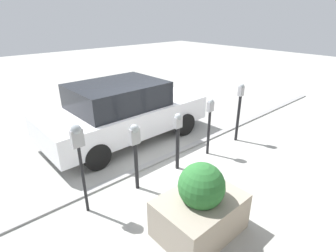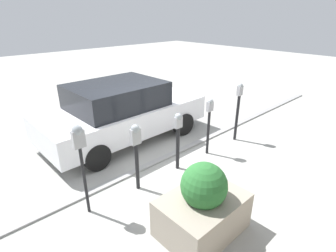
{
  "view_description": "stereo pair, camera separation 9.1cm",
  "coord_description": "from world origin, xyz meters",
  "px_view_note": "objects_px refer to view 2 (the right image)",
  "views": [
    {
      "loc": [
        -3.37,
        -3.92,
        3.11
      ],
      "look_at": [
        0.0,
        -0.12,
        0.91
      ],
      "focal_mm": 28.0,
      "sensor_mm": 36.0,
      "label": 1
    },
    {
      "loc": [
        -3.44,
        -3.86,
        3.11
      ],
      "look_at": [
        0.0,
        -0.12,
        0.91
      ],
      "focal_mm": 28.0,
      "sensor_mm": 36.0,
      "label": 2
    }
  ],
  "objects_px": {
    "parking_meter_nearest": "(80,148)",
    "parking_meter_middle": "(178,133)",
    "parking_meter_fourth": "(209,117)",
    "parked_car_front": "(122,111)",
    "planter_box": "(203,206)",
    "parking_meter_second": "(136,145)",
    "parking_meter_farthest": "(238,105)"
  },
  "relations": [
    {
      "from": "parking_meter_farthest",
      "to": "parking_meter_second",
      "type": "bearing_deg",
      "value": 179.25
    },
    {
      "from": "parking_meter_second",
      "to": "parking_meter_farthest",
      "type": "height_order",
      "value": "parking_meter_farthest"
    },
    {
      "from": "parking_meter_fourth",
      "to": "planter_box",
      "type": "height_order",
      "value": "parking_meter_fourth"
    },
    {
      "from": "parking_meter_farthest",
      "to": "parking_meter_middle",
      "type": "bearing_deg",
      "value": 179.05
    },
    {
      "from": "parking_meter_second",
      "to": "planter_box",
      "type": "distance_m",
      "value": 1.59
    },
    {
      "from": "parking_meter_middle",
      "to": "parked_car_front",
      "type": "xyz_separation_m",
      "value": [
        -0.03,
        2.03,
        -0.05
      ]
    },
    {
      "from": "parking_meter_second",
      "to": "parking_meter_farthest",
      "type": "distance_m",
      "value": 3.16
    },
    {
      "from": "parking_meter_nearest",
      "to": "parking_meter_fourth",
      "type": "relative_size",
      "value": 1.17
    },
    {
      "from": "parking_meter_second",
      "to": "parking_meter_fourth",
      "type": "distance_m",
      "value": 2.04
    },
    {
      "from": "parking_meter_second",
      "to": "parking_meter_nearest",
      "type": "bearing_deg",
      "value": 177.54
    },
    {
      "from": "parking_meter_nearest",
      "to": "parking_meter_middle",
      "type": "relative_size",
      "value": 1.26
    },
    {
      "from": "parking_meter_middle",
      "to": "planter_box",
      "type": "xyz_separation_m",
      "value": [
        -0.98,
        -1.52,
        -0.37
      ]
    },
    {
      "from": "parking_meter_nearest",
      "to": "parked_car_front",
      "type": "height_order",
      "value": "parking_meter_nearest"
    },
    {
      "from": "parking_meter_farthest",
      "to": "parked_car_front",
      "type": "bearing_deg",
      "value": 135.86
    },
    {
      "from": "parked_car_front",
      "to": "parking_meter_nearest",
      "type": "bearing_deg",
      "value": -136.68
    },
    {
      "from": "parking_meter_nearest",
      "to": "parking_meter_second",
      "type": "xyz_separation_m",
      "value": [
        1.0,
        -0.04,
        -0.3
      ]
    },
    {
      "from": "parking_meter_nearest",
      "to": "parking_meter_farthest",
      "type": "relative_size",
      "value": 1.04
    },
    {
      "from": "parking_meter_fourth",
      "to": "parking_meter_nearest",
      "type": "bearing_deg",
      "value": 178.89
    },
    {
      "from": "parking_meter_fourth",
      "to": "parked_car_front",
      "type": "bearing_deg",
      "value": 116.33
    },
    {
      "from": "parked_car_front",
      "to": "planter_box",
      "type": "bearing_deg",
      "value": -106.0
    },
    {
      "from": "parking_meter_fourth",
      "to": "planter_box",
      "type": "xyz_separation_m",
      "value": [
        -1.97,
        -1.51,
        -0.46
      ]
    },
    {
      "from": "parking_meter_nearest",
      "to": "parking_meter_middle",
      "type": "xyz_separation_m",
      "value": [
        2.06,
        -0.05,
        -0.39
      ]
    },
    {
      "from": "parking_meter_nearest",
      "to": "parking_meter_second",
      "type": "distance_m",
      "value": 1.05
    },
    {
      "from": "parking_meter_nearest",
      "to": "parking_meter_middle",
      "type": "bearing_deg",
      "value": -1.37
    },
    {
      "from": "parking_meter_second",
      "to": "parking_meter_fourth",
      "type": "xyz_separation_m",
      "value": [
        2.04,
        -0.02,
        0.0
      ]
    },
    {
      "from": "planter_box",
      "to": "parked_car_front",
      "type": "xyz_separation_m",
      "value": [
        0.95,
        3.55,
        0.31
      ]
    },
    {
      "from": "parking_meter_fourth",
      "to": "parking_meter_farthest",
      "type": "distance_m",
      "value": 1.12
    },
    {
      "from": "parking_meter_fourth",
      "to": "parked_car_front",
      "type": "relative_size",
      "value": 0.32
    },
    {
      "from": "planter_box",
      "to": "parking_meter_second",
      "type": "bearing_deg",
      "value": 92.85
    },
    {
      "from": "parking_meter_nearest",
      "to": "parked_car_front",
      "type": "xyz_separation_m",
      "value": [
        2.03,
        1.99,
        -0.45
      ]
    },
    {
      "from": "parking_meter_nearest",
      "to": "planter_box",
      "type": "bearing_deg",
      "value": -55.43
    },
    {
      "from": "parking_meter_fourth",
      "to": "parked_car_front",
      "type": "xyz_separation_m",
      "value": [
        -1.01,
        2.04,
        -0.15
      ]
    }
  ]
}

